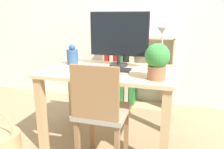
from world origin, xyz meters
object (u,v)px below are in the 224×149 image
object	(u,v)px
desk_lamp	(161,45)
potted_plant	(157,60)
vase	(72,56)
chair	(100,111)
keyboard	(111,69)
basket	(1,142)
monitor	(119,36)
bookshelf	(126,74)

from	to	relation	value
desk_lamp	potted_plant	world-z (taller)	desk_lamp
vase	chair	world-z (taller)	vase
keyboard	basket	size ratio (longest dim) A/B	0.86
potted_plant	vase	bearing A→B (deg)	159.50
monitor	desk_lamp	xyz separation A→B (m)	(0.41, -0.12, -0.06)
monitor	bookshelf	distance (m)	0.98
chair	basket	world-z (taller)	chair
desk_lamp	potted_plant	bearing A→B (deg)	-92.41
keyboard	bookshelf	xyz separation A→B (m)	(-0.07, 0.98, -0.30)
desk_lamp	chair	xyz separation A→B (m)	(-0.41, -0.45, -0.47)
potted_plant	chair	distance (m)	0.59
vase	monitor	bearing A→B (deg)	8.14
monitor	basket	xyz separation A→B (m)	(-0.93, -0.65, -0.92)
vase	potted_plant	world-z (taller)	potted_plant
monitor	keyboard	world-z (taller)	monitor
keyboard	potted_plant	bearing A→B (deg)	-24.60
desk_lamp	potted_plant	xyz separation A→B (m)	(-0.01, -0.27, -0.08)
keyboard	chair	xyz separation A→B (m)	(0.02, -0.38, -0.25)
monitor	keyboard	size ratio (longest dim) A/B	1.65
keyboard	bookshelf	world-z (taller)	bookshelf
basket	potted_plant	bearing A→B (deg)	11.07
chair	basket	size ratio (longest dim) A/B	2.16
desk_lamp	chair	size ratio (longest dim) A/B	0.44
potted_plant	basket	world-z (taller)	potted_plant
bookshelf	basket	bearing A→B (deg)	-120.50
chair	monitor	bearing A→B (deg)	96.41
vase	bookshelf	distance (m)	1.00
desk_lamp	bookshelf	xyz separation A→B (m)	(-0.50, 0.90, -0.53)
keyboard	potted_plant	world-z (taller)	potted_plant
monitor	vase	xyz separation A→B (m)	(-0.47, -0.07, -0.21)
monitor	desk_lamp	world-z (taller)	monitor
potted_plant	bookshelf	bearing A→B (deg)	112.71
monitor	vase	bearing A→B (deg)	-171.86
keyboard	monitor	bearing A→B (deg)	84.77
keyboard	basket	distance (m)	1.20
potted_plant	chair	size ratio (longest dim) A/B	0.32
vase	desk_lamp	world-z (taller)	desk_lamp
bookshelf	keyboard	bearing A→B (deg)	-85.93
potted_plant	chair	bearing A→B (deg)	-155.52
monitor	basket	bearing A→B (deg)	-144.91
basket	bookshelf	bearing A→B (deg)	59.50
vase	potted_plant	size ratio (longest dim) A/B	0.73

